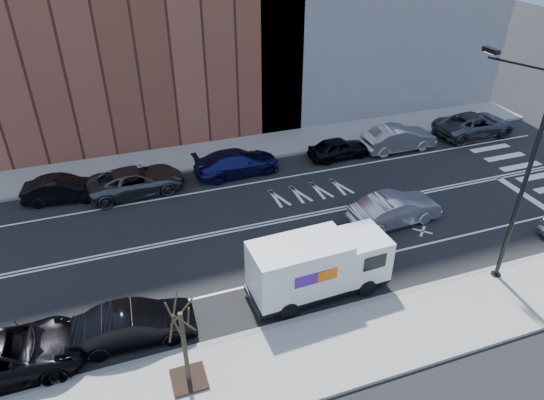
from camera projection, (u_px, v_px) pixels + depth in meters
ground at (290, 219)px, 25.63m from camera, size 120.00×120.00×0.00m
sidewalk_near at (372, 339)px, 18.54m from camera, size 44.00×3.60×0.15m
sidewalk_far at (242, 149)px, 32.65m from camera, size 44.00×3.60×0.15m
curb_near at (351, 307)px, 19.98m from camera, size 44.00×0.25×0.17m
curb_far at (250, 161)px, 31.20m from camera, size 44.00×0.25×0.17m
crosswalk at (529, 171)px, 30.15m from camera, size 3.00×14.00×0.01m
road_markings at (290, 219)px, 25.63m from camera, size 40.00×8.60×0.01m
streetlight at (517, 172)px, 19.39m from camera, size 0.44×4.02×9.34m
street_tree at (186, 355)px, 16.16m from camera, size 1.20×1.20×3.75m
fedex_van at (318, 265)px, 20.12m from camera, size 6.10×2.33×2.75m
far_parked_b at (63, 189)px, 26.90m from camera, size 4.42×2.06×1.40m
far_parked_c at (136, 181)px, 27.60m from camera, size 5.57×2.91×1.50m
far_parked_d at (237, 162)px, 29.52m from camera, size 5.34×2.37×1.52m
far_parked_e at (339, 148)px, 31.38m from camera, size 4.11×1.81×1.38m
far_parked_f at (398, 138)px, 32.35m from camera, size 5.06×1.80×1.66m
far_parked_g at (475, 125)px, 34.36m from camera, size 5.88×2.77×1.62m
driving_sedan at (395, 209)px, 24.94m from camera, size 5.00×2.03×1.61m
near_parked_rear_a at (135, 325)px, 18.25m from camera, size 4.58×1.76×1.49m
near_parked_rear_b at (3, 356)px, 16.92m from camera, size 5.69×2.65×1.58m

